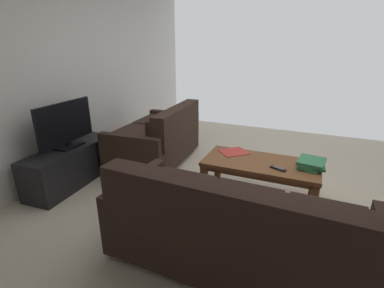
% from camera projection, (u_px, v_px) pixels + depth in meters
% --- Properties ---
extents(ground_plane, '(4.93, 5.84, 0.01)m').
position_uv_depth(ground_plane, '(255.00, 201.00, 3.00)').
color(ground_plane, beige).
extents(wall_right, '(0.12, 5.84, 2.64)m').
position_uv_depth(wall_right, '(68.00, 70.00, 3.47)').
color(wall_right, silver).
rests_on(wall_right, ground).
extents(sofa_main, '(1.95, 0.91, 0.83)m').
position_uv_depth(sofa_main, '(236.00, 230.00, 1.97)').
color(sofa_main, black).
rests_on(sofa_main, ground).
extents(loveseat_near, '(0.93, 1.49, 0.83)m').
position_uv_depth(loveseat_near, '(159.00, 139.00, 3.87)').
color(loveseat_near, black).
rests_on(loveseat_near, ground).
extents(coffee_table, '(1.19, 0.58, 0.44)m').
position_uv_depth(coffee_table, '(260.00, 167.00, 2.92)').
color(coffee_table, brown).
rests_on(coffee_table, ground).
extents(tv_stand, '(0.48, 1.24, 0.47)m').
position_uv_depth(tv_stand, '(72.00, 165.00, 3.33)').
color(tv_stand, black).
rests_on(tv_stand, ground).
extents(flat_tv, '(0.22, 0.81, 0.53)m').
position_uv_depth(flat_tv, '(66.00, 124.00, 3.16)').
color(flat_tv, black).
rests_on(flat_tv, tv_stand).
extents(book_stack, '(0.28, 0.32, 0.08)m').
position_uv_depth(book_stack, '(311.00, 164.00, 2.74)').
color(book_stack, '#337F51').
rests_on(book_stack, coffee_table).
extents(tv_remote, '(0.16, 0.10, 0.02)m').
position_uv_depth(tv_remote, '(278.00, 168.00, 2.71)').
color(tv_remote, black).
rests_on(tv_remote, coffee_table).
extents(loose_magazine, '(0.39, 0.38, 0.01)m').
position_uv_depth(loose_magazine, '(234.00, 152.00, 3.16)').
color(loose_magazine, '#C63833').
rests_on(loose_magazine, coffee_table).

